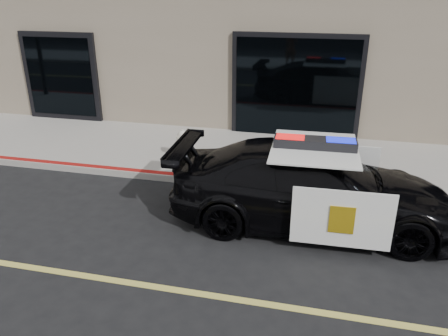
# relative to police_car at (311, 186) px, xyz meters

# --- Properties ---
(ground) EXTENTS (120.00, 120.00, 0.00)m
(ground) POSITION_rel_police_car_xyz_m (0.31, -2.37, -0.73)
(ground) COLOR black
(ground) RESTS_ON ground
(sidewalk_n) EXTENTS (60.00, 3.50, 0.15)m
(sidewalk_n) POSITION_rel_police_car_xyz_m (0.31, 2.88, -0.65)
(sidewalk_n) COLOR gray
(sidewalk_n) RESTS_ON ground
(police_car) EXTENTS (2.43, 5.07, 1.62)m
(police_car) POSITION_rel_police_car_xyz_m (0.00, 0.00, 0.00)
(police_car) COLOR black
(police_car) RESTS_ON ground
(fire_hydrant) EXTENTS (0.33, 0.46, 0.74)m
(fire_hydrant) POSITION_rel_police_car_xyz_m (-3.08, 2.10, -0.23)
(fire_hydrant) COLOR beige
(fire_hydrant) RESTS_ON sidewalk_n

